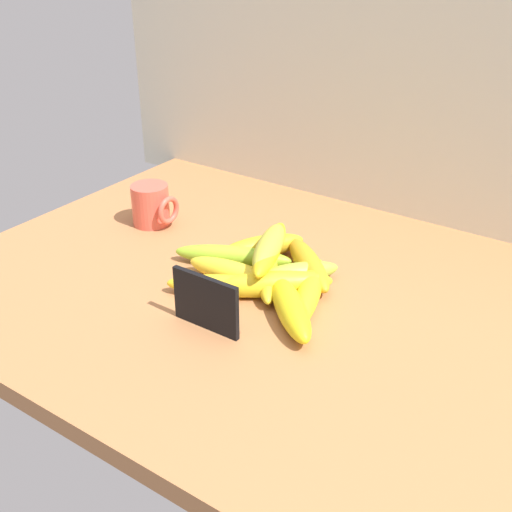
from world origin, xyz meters
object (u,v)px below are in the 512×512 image
banana_2 (291,308)px  banana_6 (268,272)px  banana_9 (237,274)px  banana_10 (269,247)px  banana_0 (226,286)px  banana_5 (290,275)px  coffee_mug (152,205)px  banana_8 (273,284)px  banana_7 (309,264)px  banana_1 (263,247)px  chalkboard_sign (206,304)px  banana_4 (233,256)px  banana_11 (270,249)px  banana_3 (309,291)px

banana_2 → banana_6: banana_2 is taller
banana_9 → banana_10: bearing=62.3°
banana_0 → banana_5: (6.46, 8.20, 0.11)cm
coffee_mug → banana_5: 33.92cm
banana_8 → banana_9: (-6.58, -0.46, -0.14)cm
banana_6 → banana_5: bearing=12.1°
banana_9 → banana_7: bearing=49.0°
banana_1 → banana_9: (1.82, -10.06, -0.05)cm
chalkboard_sign → banana_7: chalkboard_sign is taller
banana_0 → banana_1: banana_1 is taller
banana_7 → banana_4: bearing=-159.5°
chalkboard_sign → banana_6: size_ratio=0.58×
banana_0 → banana_9: size_ratio=1.05×
banana_5 → banana_11: 5.36cm
banana_0 → banana_11: 9.62cm
banana_1 → banana_6: 8.18cm
banana_0 → banana_4: (-4.82, 8.22, 0.05)cm
banana_2 → banana_4: banana_2 is taller
banana_1 → banana_2: 19.90cm
coffee_mug → banana_0: (27.08, -12.86, -2.13)cm
banana_5 → banana_8: 4.13cm
banana_4 → banana_10: 7.72cm
banana_6 → chalkboard_sign: bearing=-89.6°
banana_2 → banana_8: size_ratio=0.91×
banana_5 → banana_10: bearing=172.2°
banana_5 → banana_10: size_ratio=1.05×
banana_9 → banana_10: banana_10 is taller
banana_8 → chalkboard_sign: bearing=-103.9°
chalkboard_sign → banana_10: 17.33cm
banana_3 → banana_2: bearing=-86.8°
banana_4 → banana_8: 11.49cm
banana_1 → banana_6: (5.18, -6.33, -0.28)cm
banana_8 → banana_11: bearing=128.4°
chalkboard_sign → banana_10: (-0.76, 17.25, 1.45)cm
coffee_mug → banana_2: size_ratio=0.50×
banana_5 → banana_11: size_ratio=0.90×
banana_4 → banana_6: bearing=-6.3°
banana_5 → chalkboard_sign: bearing=-102.4°
coffee_mug → banana_1: coffee_mug is taller
chalkboard_sign → coffee_mug: size_ratio=1.29×
banana_1 → banana_4: banana_1 is taller
banana_0 → banana_4: same height
banana_2 → banana_6: bearing=139.8°
banana_5 → banana_6: 3.86cm
coffee_mug → banana_9: 28.03cm
banana_5 → banana_2: bearing=-58.1°
chalkboard_sign → coffee_mug: 36.69cm
chalkboard_sign → banana_11: chalkboard_sign is taller
banana_1 → banana_5: size_ratio=0.92×
coffee_mug → banana_11: 29.63cm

